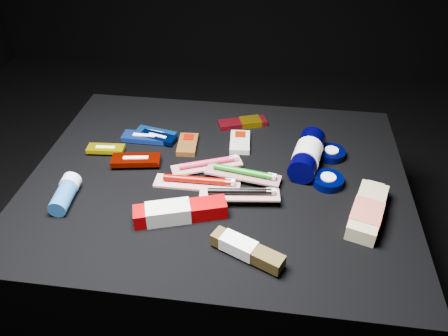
# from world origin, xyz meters

# --- Properties ---
(ground) EXTENTS (3.00, 3.00, 0.00)m
(ground) POSITION_xyz_m (0.00, 0.00, 0.00)
(ground) COLOR black
(ground) RESTS_ON ground
(cloth_table) EXTENTS (0.98, 0.78, 0.40)m
(cloth_table) POSITION_xyz_m (0.00, 0.00, 0.20)
(cloth_table) COLOR black
(cloth_table) RESTS_ON ground
(luna_bar_0) EXTENTS (0.13, 0.07, 0.02)m
(luna_bar_0) POSITION_xyz_m (-0.21, 0.16, 0.41)
(luna_bar_0) COLOR #0E41A9
(luna_bar_0) RESTS_ON cloth_table
(luna_bar_1) EXTENTS (0.13, 0.05, 0.02)m
(luna_bar_1) POSITION_xyz_m (-0.24, 0.14, 0.41)
(luna_bar_1) COLOR #17379E
(luna_bar_1) RESTS_ON cloth_table
(luna_bar_2) EXTENTS (0.12, 0.07, 0.01)m
(luna_bar_2) POSITION_xyz_m (-0.20, 0.14, 0.41)
(luna_bar_2) COLOR #010B31
(luna_bar_2) RESTS_ON cloth_table
(luna_bar_3) EXTENTS (0.10, 0.05, 0.01)m
(luna_bar_3) POSITION_xyz_m (-0.33, 0.06, 0.41)
(luna_bar_3) COLOR #D3BB01
(luna_bar_3) RESTS_ON cloth_table
(luna_bar_4) EXTENTS (0.14, 0.07, 0.02)m
(luna_bar_4) POSITION_xyz_m (-0.22, 0.02, 0.42)
(luna_bar_4) COLOR #680A00
(luna_bar_4) RESTS_ON cloth_table
(clif_bar_0) EXTENTS (0.06, 0.10, 0.02)m
(clif_bar_0) POSITION_xyz_m (-0.11, 0.12, 0.41)
(clif_bar_0) COLOR #522D0F
(clif_bar_0) RESTS_ON cloth_table
(clif_bar_1) EXTENTS (0.06, 0.11, 0.02)m
(clif_bar_1) POSITION_xyz_m (0.04, 0.16, 0.41)
(clif_bar_1) COLOR #ABAAA4
(clif_bar_1) RESTS_ON cloth_table
(power_bar) EXTENTS (0.15, 0.09, 0.02)m
(power_bar) POSITION_xyz_m (0.05, 0.26, 0.41)
(power_bar) COLOR maroon
(power_bar) RESTS_ON cloth_table
(lotion_bottle) EXTENTS (0.10, 0.23, 0.07)m
(lotion_bottle) POSITION_xyz_m (0.23, 0.08, 0.44)
(lotion_bottle) COLOR black
(lotion_bottle) RESTS_ON cloth_table
(cream_tin_upper) EXTENTS (0.08, 0.08, 0.02)m
(cream_tin_upper) POSITION_xyz_m (0.30, 0.13, 0.41)
(cream_tin_upper) COLOR black
(cream_tin_upper) RESTS_ON cloth_table
(cream_tin_lower) EXTENTS (0.08, 0.08, 0.02)m
(cream_tin_lower) POSITION_xyz_m (0.28, 0.00, 0.41)
(cream_tin_lower) COLOR black
(cream_tin_lower) RESTS_ON cloth_table
(bodywash_bottle) EXTENTS (0.12, 0.20, 0.04)m
(bodywash_bottle) POSITION_xyz_m (0.37, -0.11, 0.42)
(bodywash_bottle) COLOR tan
(bodywash_bottle) RESTS_ON cloth_table
(deodorant_stick) EXTENTS (0.05, 0.12, 0.05)m
(deodorant_stick) POSITION_xyz_m (-0.35, -0.15, 0.42)
(deodorant_stick) COLOR #205294
(deodorant_stick) RESTS_ON cloth_table
(toothbrush_pack_0) EXTENTS (0.22, 0.05, 0.02)m
(toothbrush_pack_0) POSITION_xyz_m (-0.04, -0.04, 0.41)
(toothbrush_pack_0) COLOR silver
(toothbrush_pack_0) RESTS_ON cloth_table
(toothbrush_pack_1) EXTENTS (0.19, 0.11, 0.02)m
(toothbrush_pack_1) POSITION_xyz_m (-0.03, 0.03, 0.41)
(toothbrush_pack_1) COLOR beige
(toothbrush_pack_1) RESTS_ON cloth_table
(toothbrush_pack_2) EXTENTS (0.20, 0.08, 0.02)m
(toothbrush_pack_2) POSITION_xyz_m (0.07, -0.01, 0.42)
(toothbrush_pack_2) COLOR #A59C99
(toothbrush_pack_2) RESTS_ON cloth_table
(toothbrush_pack_3) EXTENTS (0.20, 0.07, 0.02)m
(toothbrush_pack_3) POSITION_xyz_m (0.07, -0.09, 0.43)
(toothbrush_pack_3) COLOR silver
(toothbrush_pack_3) RESTS_ON cloth_table
(toothpaste_carton_red) EXTENTS (0.22, 0.11, 0.04)m
(toothpaste_carton_red) POSITION_xyz_m (-0.07, -0.17, 0.42)
(toothpaste_carton_red) COLOR #890002
(toothpaste_carton_red) RESTS_ON cloth_table
(toothpaste_carton_green) EXTENTS (0.16, 0.10, 0.03)m
(toothpaste_carton_green) POSITION_xyz_m (0.09, -0.26, 0.42)
(toothpaste_carton_green) COLOR #3F3214
(toothpaste_carton_green) RESTS_ON cloth_table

